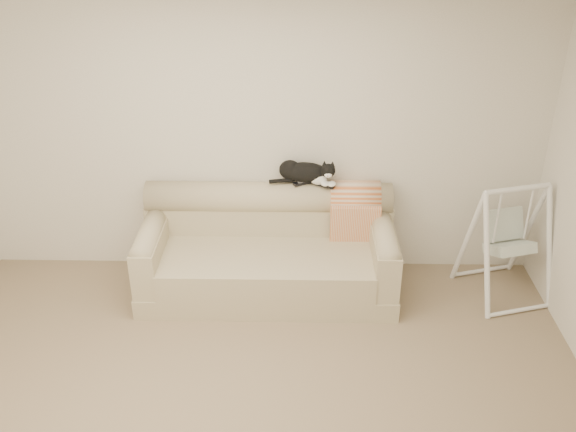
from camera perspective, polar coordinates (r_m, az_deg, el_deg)
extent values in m
plane|color=#79664B|center=(4.59, -3.99, -17.62)|extent=(5.00, 5.00, 0.00)
cube|color=beige|center=(5.56, -2.77, 7.27)|extent=(5.00, 0.04, 2.60)
cube|color=white|center=(3.27, -5.55, 15.82)|extent=(5.00, 4.00, 0.02)
cube|color=tan|center=(5.70, -1.79, -5.91)|extent=(2.20, 0.90, 0.18)
cube|color=tan|center=(5.49, -1.88, -4.74)|extent=(1.80, 0.68, 0.24)
cube|color=tan|center=(5.81, -1.68, -1.24)|extent=(2.20, 0.22, 0.50)
cylinder|color=tan|center=(5.65, -1.73, 1.64)|extent=(2.16, 0.28, 0.28)
cube|color=tan|center=(5.67, -11.90, -3.17)|extent=(0.20, 0.88, 0.42)
cylinder|color=tan|center=(5.56, -12.11, -1.32)|extent=(0.18, 0.84, 0.18)
cube|color=tan|center=(5.58, 8.40, -3.40)|extent=(0.20, 0.88, 0.42)
cylinder|color=tan|center=(5.47, 8.55, -1.53)|extent=(0.18, 0.84, 0.18)
cube|color=black|center=(5.58, 1.36, 2.98)|extent=(0.18, 0.13, 0.02)
cube|color=gray|center=(5.57, 1.36, 3.11)|extent=(0.11, 0.08, 0.01)
cube|color=black|center=(5.54, 3.30, 2.75)|extent=(0.17, 0.12, 0.02)
ellipsoid|color=black|center=(5.55, 1.59, 3.91)|extent=(0.42, 0.24, 0.17)
ellipsoid|color=black|center=(5.57, 0.16, 4.13)|extent=(0.21, 0.19, 0.17)
ellipsoid|color=white|center=(5.52, 2.69, 3.39)|extent=(0.17, 0.12, 0.12)
ellipsoid|color=black|center=(5.47, 3.59, 4.05)|extent=(0.14, 0.14, 0.12)
ellipsoid|color=white|center=(5.44, 3.59, 3.67)|extent=(0.07, 0.06, 0.05)
sphere|color=#BF7272|center=(5.42, 3.57, 3.56)|extent=(0.01, 0.01, 0.01)
cone|color=black|center=(5.46, 3.26, 4.68)|extent=(0.06, 0.06, 0.06)
cone|color=black|center=(5.46, 3.97, 4.64)|extent=(0.07, 0.07, 0.06)
sphere|color=#9C5E14|center=(5.43, 3.32, 3.95)|extent=(0.02, 0.02, 0.02)
sphere|color=#9C5E14|center=(5.43, 3.78, 3.92)|extent=(0.02, 0.02, 0.02)
ellipsoid|color=white|center=(5.49, 3.32, 2.91)|extent=(0.08, 0.10, 0.04)
ellipsoid|color=white|center=(5.49, 3.89, 2.87)|extent=(0.08, 0.10, 0.04)
cylinder|color=black|center=(5.54, -0.55, 3.17)|extent=(0.22, 0.09, 0.04)
cylinder|color=#D0652D|center=(5.67, 5.94, 1.57)|extent=(0.43, 0.33, 0.33)
cube|color=#D0652D|center=(5.61, 5.96, -1.03)|extent=(0.43, 0.09, 0.42)
cylinder|color=white|center=(5.51, 17.26, -3.47)|extent=(0.14, 0.36, 1.03)
cylinder|color=white|center=(5.74, 15.69, -1.89)|extent=(0.14, 0.36, 1.03)
cylinder|color=white|center=(5.82, 22.21, -2.58)|extent=(0.14, 0.36, 1.03)
cylinder|color=white|center=(6.04, 20.53, -1.12)|extent=(0.14, 0.36, 1.03)
cylinder|color=white|center=(5.54, 19.78, 2.29)|extent=(0.58, 0.20, 0.05)
cylinder|color=white|center=(5.81, 19.86, -7.88)|extent=(0.57, 0.20, 0.04)
cylinder|color=white|center=(6.24, 16.77, -4.68)|extent=(0.57, 0.20, 0.04)
cube|color=white|center=(5.76, 19.09, -2.69)|extent=(0.41, 0.39, 0.19)
cube|color=white|center=(5.78, 18.64, -0.69)|extent=(0.37, 0.24, 0.27)
cylinder|color=white|center=(5.57, 18.12, -0.10)|extent=(0.02, 0.02, 0.48)
cylinder|color=white|center=(5.73, 20.61, 0.25)|extent=(0.02, 0.02, 0.48)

